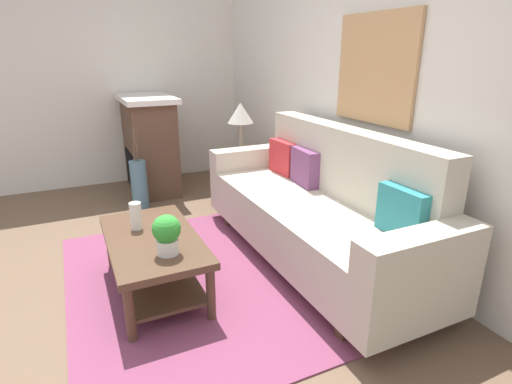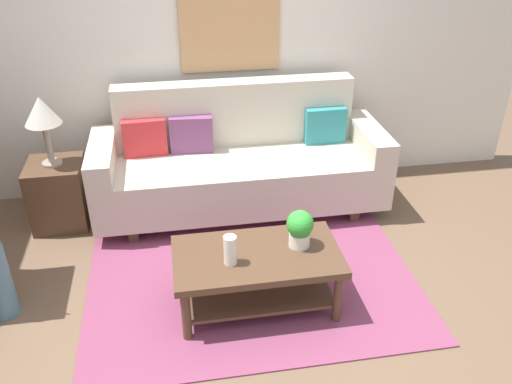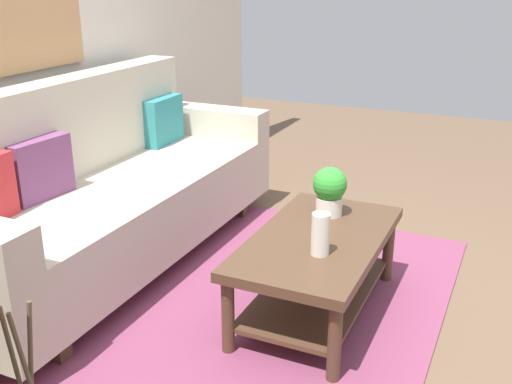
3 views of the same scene
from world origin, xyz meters
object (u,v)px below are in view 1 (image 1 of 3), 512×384
Objects in this scene: coffee_table at (154,251)px; floor_vase at (140,186)px; framed_painting at (375,69)px; throw_pillow_crimson at (284,157)px; fireplace at (150,144)px; table_lamp at (240,115)px; side_table at (241,178)px; tabletop_vase at (136,216)px; couch at (317,210)px; potted_plant_tabletop at (167,233)px; throw_pillow_teal at (403,212)px; throw_pillow_plum at (305,167)px.

coffee_table is 1.70m from floor_vase.
coffee_table is 1.29× the size of framed_painting.
fireplace is (-1.58, -0.98, -0.09)m from throw_pillow_crimson.
floor_vase is at bearing -101.71° from table_lamp.
coffee_table is 1.96× the size of side_table.
throw_pillow_crimson is 0.31× the size of fireplace.
framed_painting reaches higher than coffee_table.
throw_pillow_crimson is 0.66× the size of floor_vase.
coffee_table is 0.29m from tabletop_vase.
fireplace is 1.36× the size of framed_painting.
couch is 9.40× the size of potted_plant_tabletop.
throw_pillow_teal is at bearing 0.00° from throw_pillow_crimson.
table_lamp reaches higher than throw_pillow_teal.
throw_pillow_teal is at bearing 3.32° from side_table.
side_table is at bearing -173.28° from throw_pillow_plum.
coffee_table is at bearing -77.43° from throw_pillow_plum.
throw_pillow_plum is 1.52m from tabletop_vase.
tabletop_vase is at bearing -47.02° from table_lamp.
coffee_table is 0.95× the size of fireplace.
framed_painting reaches higher than table_lamp.
throw_pillow_teal is 2.34m from table_lamp.
framed_painting is at bearing 97.27° from potted_plant_tabletop.
throw_pillow_crimson is at bearing 116.40° from coffee_table.
side_table is at bearing -179.62° from couch.
fireplace is (-1.97, -0.98, -0.09)m from throw_pillow_plum.
throw_pillow_plum is 1.89m from floor_vase.
side_table is at bearing 78.29° from floor_vase.
tabletop_vase is 0.36× the size of side_table.
coffee_table is (-0.07, -1.31, -0.12)m from couch.
coffee_table is at bearing -11.12° from fireplace.
tabletop_vase is 0.49m from potted_plant_tabletop.
throw_pillow_crimson is (-0.78, 0.12, 0.25)m from couch.
side_table is (-1.46, 1.30, -0.03)m from coffee_table.
side_table is (-0.75, -0.13, -0.40)m from throw_pillow_crimson.
table_lamp reaches higher than tabletop_vase.
floor_vase is at bearing -128.24° from throw_pillow_crimson.
throw_pillow_teal is 0.31× the size of fireplace.
throw_pillow_plum is 0.64× the size of side_table.
potted_plant_tabletop is at bearing -66.23° from throw_pillow_plum.
floor_vase is (0.61, -0.26, -0.31)m from fireplace.
throw_pillow_teal is at bearing 0.00° from throw_pillow_plum.
tabletop_vase is 0.36× the size of floor_vase.
couch reaches higher than floor_vase.
fireplace reaches higher than side_table.
fireplace is at bearing -134.55° from table_lamp.
potted_plant_tabletop is 0.23× the size of fireplace.
potted_plant_tabletop is at bearing -8.97° from fireplace.
throw_pillow_crimson is 0.39m from throw_pillow_plum.
potted_plant_tabletop reaches higher than floor_vase.
couch reaches higher than tabletop_vase.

